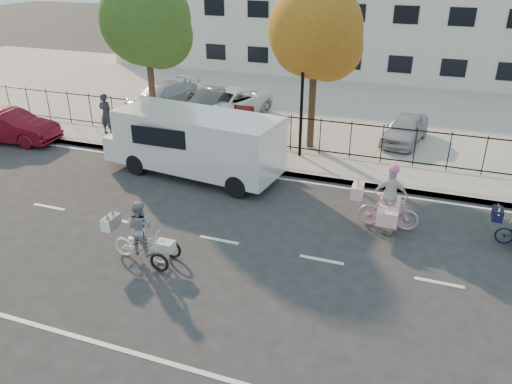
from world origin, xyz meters
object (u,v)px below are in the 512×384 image
at_px(white_van, 195,141).
at_px(red_sedan, 10,126).
at_px(lot_car_a, 161,96).
at_px(zebra_trike, 141,238).
at_px(lot_car_d, 405,129).
at_px(lot_car_c, 212,103).
at_px(unicorn_bike, 388,205).
at_px(pedestrian, 106,114).
at_px(lot_car_b, 228,103).
at_px(lamppost, 303,81).

bearing_deg(white_van, red_sedan, -176.02).
bearing_deg(lot_car_a, red_sedan, -103.31).
xyz_separation_m(white_van, red_sedan, (-9.07, 0.48, -0.60)).
bearing_deg(zebra_trike, lot_car_d, -26.67).
height_order(lot_car_a, lot_car_c, lot_car_c).
xyz_separation_m(unicorn_bike, white_van, (-7.06, 1.64, 0.53)).
relative_size(red_sedan, lot_car_d, 1.20).
bearing_deg(lot_car_c, lot_car_a, 178.68).
relative_size(zebra_trike, pedestrian, 1.10).
relative_size(zebra_trike, lot_car_b, 0.42).
distance_m(white_van, pedestrian, 6.04).
relative_size(unicorn_bike, lot_car_c, 0.52).
height_order(lamppost, lot_car_c, lamppost).
distance_m(zebra_trike, lot_car_a, 13.99).
height_order(lamppost, white_van, lamppost).
relative_size(pedestrian, lot_car_c, 0.46).
xyz_separation_m(unicorn_bike, lot_car_d, (-0.14, 7.42, -0.02)).
relative_size(lot_car_a, lot_car_b, 0.92).
distance_m(white_van, lot_car_b, 6.76).
bearing_deg(lot_car_c, lot_car_d, 2.02).
bearing_deg(lot_car_a, zebra_trike, -45.03).
relative_size(zebra_trike, lot_car_c, 0.51).
height_order(pedestrian, lot_car_d, pedestrian).
height_order(red_sedan, lot_car_a, lot_car_a).
height_order(white_van, lot_car_d, white_van).
height_order(lamppost, zebra_trike, lamppost).
bearing_deg(red_sedan, lamppost, -83.95).
bearing_deg(red_sedan, zebra_trike, -125.44).
distance_m(lamppost, pedestrian, 8.94).
height_order(zebra_trike, lot_car_b, zebra_trike).
xyz_separation_m(red_sedan, lot_car_a, (3.76, 6.31, 0.10)).
xyz_separation_m(white_van, pedestrian, (-5.53, 2.42, -0.23)).
distance_m(lot_car_c, lot_car_d, 9.21).
relative_size(lamppost, pedestrian, 2.38).
distance_m(red_sedan, lot_car_d, 16.84).
bearing_deg(pedestrian, lot_car_c, -127.65).
bearing_deg(lot_car_a, lot_car_d, 12.79).
xyz_separation_m(zebra_trike, lot_car_d, (5.77, 11.40, 0.07)).
xyz_separation_m(unicorn_bike, lot_car_c, (-9.33, 8.04, 0.04)).
height_order(lot_car_c, lot_car_d, lot_car_c).
relative_size(lamppost, unicorn_bike, 2.11).
bearing_deg(white_van, zebra_trike, -71.49).
distance_m(zebra_trike, lot_car_d, 12.78).
relative_size(lot_car_a, lot_car_c, 1.10).
relative_size(white_van, lot_car_d, 1.96).
distance_m(zebra_trike, lot_car_c, 12.50).
height_order(white_van, pedestrian, white_van).
bearing_deg(lamppost, white_van, -138.69).
height_order(pedestrian, lot_car_b, pedestrian).
relative_size(lamppost, lot_car_b, 0.91).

